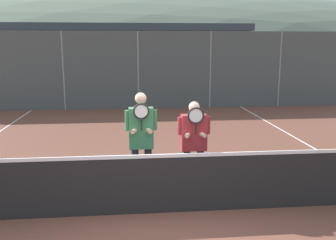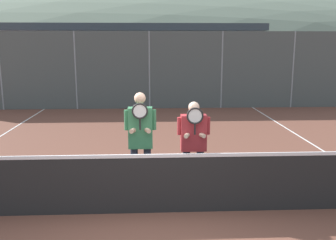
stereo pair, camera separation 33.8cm
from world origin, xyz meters
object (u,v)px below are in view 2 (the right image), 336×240
object	(u,v)px
player_leftmost	(140,137)
car_center	(249,82)
car_far_left	(41,83)
car_left_of_center	(149,83)
player_center_left	(194,140)

from	to	relation	value
player_leftmost	car_center	distance (m)	12.58
player_leftmost	car_center	world-z (taller)	player_leftmost
car_far_left	player_leftmost	bearing A→B (deg)	-66.62
car_left_of_center	car_center	size ratio (longest dim) A/B	1.00
car_center	car_far_left	bearing A→B (deg)	-178.01
player_leftmost	car_far_left	bearing A→B (deg)	113.38
car_far_left	car_center	xyz separation A→B (m)	(9.84, 0.34, -0.06)
player_leftmost	car_left_of_center	size ratio (longest dim) A/B	0.45
car_far_left	car_center	distance (m)	9.85
player_center_left	car_left_of_center	world-z (taller)	car_left_of_center
car_far_left	car_left_of_center	bearing A→B (deg)	-0.49
player_leftmost	car_center	size ratio (longest dim) A/B	0.45
player_leftmost	car_far_left	world-z (taller)	player_leftmost
car_left_of_center	car_center	bearing A→B (deg)	4.54
player_center_left	car_far_left	world-z (taller)	car_far_left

